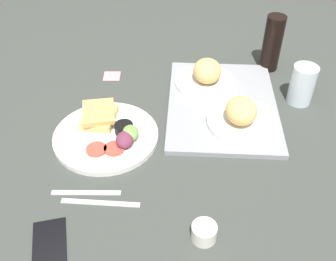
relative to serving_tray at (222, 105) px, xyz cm
name	(u,v)px	position (x,y,z in cm)	size (l,w,h in cm)	color
ground_plane	(158,140)	(14.38, -19.29, -2.30)	(190.00, 150.00, 3.00)	#383D38
serving_tray	(222,105)	(0.00, 0.00, 0.00)	(45.00, 33.00, 1.60)	gray
bread_plate_near	(206,76)	(-10.01, -4.74, 3.90)	(19.68, 19.68, 8.58)	white
bread_plate_far	(242,116)	(10.16, 4.50, 3.70)	(20.63, 20.63, 8.44)	white
plate_with_salad	(108,132)	(15.01, -33.35, 0.87)	(29.44, 29.44, 5.40)	white
drinking_glass	(302,85)	(-3.60, 24.22, 5.43)	(7.52, 7.52, 12.46)	silver
soda_bottle	(272,43)	(-22.99, 17.80, 8.84)	(6.40, 6.40, 19.28)	black
espresso_cup	(204,232)	(47.50, -7.55, 1.20)	(5.60, 5.60, 4.00)	silver
fork	(86,192)	(35.66, -35.76, -0.55)	(17.00, 1.40, 0.50)	#B7B7BC
knife	(100,203)	(38.66, -31.76, -0.55)	(19.00, 1.40, 0.50)	#B7B7BC
cell_phone	(49,247)	(51.03, -40.81, -0.40)	(14.40, 7.20, 0.80)	black
sticky_note	(112,76)	(-16.04, -36.53, -0.74)	(5.60, 5.60, 0.12)	pink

